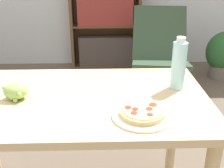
{
  "coord_description": "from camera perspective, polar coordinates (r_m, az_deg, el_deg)",
  "views": [
    {
      "loc": [
        0.25,
        -1.17,
        1.36
      ],
      "look_at": [
        0.28,
        0.04,
        0.82
      ],
      "focal_mm": 45.0,
      "sensor_mm": 36.0,
      "label": 1
    }
  ],
  "objects": [
    {
      "name": "bookshelf",
      "position": [
        3.69,
        -1.4,
        15.17
      ],
      "size": [
        0.9,
        0.24,
        1.65
      ],
      "color": "brown",
      "rests_on": "ground_plane"
    },
    {
      "name": "pizza_on_plate",
      "position": [
        1.17,
        6.11,
        -6.0
      ],
      "size": [
        0.25,
        0.25,
        0.04
      ],
      "color": "white",
      "rests_on": "dining_table"
    },
    {
      "name": "lounge_chair_far",
      "position": [
        3.1,
        9.45,
        3.57
      ],
      "size": [
        0.66,
        0.83,
        0.88
      ],
      "rotation": [
        0.0,
        0.0,
        -0.13
      ],
      "color": "black",
      "rests_on": "ground_plane"
    },
    {
      "name": "grape_bunch",
      "position": [
        1.37,
        -19.01,
        -1.44
      ],
      "size": [
        0.12,
        0.1,
        0.08
      ],
      "color": "#93BC5B",
      "rests_on": "dining_table"
    },
    {
      "name": "potted_plant_floor",
      "position": [
        3.65,
        21.62,
        5.59
      ],
      "size": [
        0.42,
        0.35,
        0.58
      ],
      "color": "#70665B",
      "rests_on": "ground_plane"
    },
    {
      "name": "dining_table",
      "position": [
        1.4,
        -7.46,
        -6.53
      ],
      "size": [
        1.28,
        0.73,
        0.76
      ],
      "color": "#D1B27F",
      "rests_on": "ground_plane"
    },
    {
      "name": "drink_bottle",
      "position": [
        1.42,
        13.38,
        3.79
      ],
      "size": [
        0.07,
        0.07,
        0.26
      ],
      "color": "#A3DBEA",
      "rests_on": "dining_table"
    }
  ]
}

